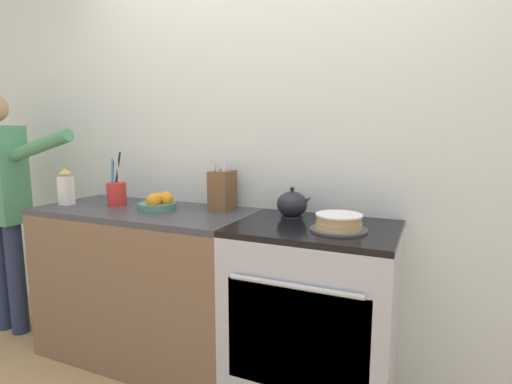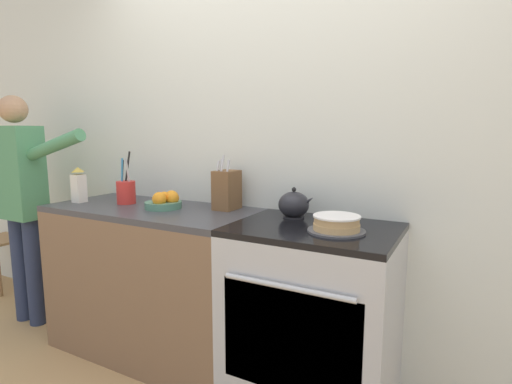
% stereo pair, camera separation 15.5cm
% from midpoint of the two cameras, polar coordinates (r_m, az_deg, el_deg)
% --- Properties ---
extents(wall_back, '(8.00, 0.04, 2.60)m').
position_cam_midpoint_polar(wall_back, '(2.31, 1.06, 6.83)').
color(wall_back, silver).
rests_on(wall_back, ground_plane).
extents(counter_cabinet, '(1.30, 0.60, 0.92)m').
position_cam_midpoint_polar(counter_cabinet, '(2.59, -17.05, -12.36)').
color(counter_cabinet, brown).
rests_on(counter_cabinet, ground_plane).
extents(stove_range, '(0.79, 0.63, 0.92)m').
position_cam_midpoint_polar(stove_range, '(2.11, 5.96, -17.08)').
color(stove_range, '#B7BABF').
rests_on(stove_range, ground_plane).
extents(layer_cake, '(0.26, 0.26, 0.08)m').
position_cam_midpoint_polar(layer_cake, '(1.86, 9.42, -4.38)').
color(layer_cake, '#4C4C51').
rests_on(layer_cake, stove_range).
extents(tea_kettle, '(0.20, 0.16, 0.16)m').
position_cam_midpoint_polar(tea_kettle, '(2.12, 3.14, -1.78)').
color(tea_kettle, '#232328').
rests_on(tea_kettle, stove_range).
extents(knife_block, '(0.12, 0.15, 0.32)m').
position_cam_midpoint_polar(knife_block, '(2.33, -6.74, 0.27)').
color(knife_block, brown).
rests_on(knife_block, counter_cabinet).
extents(utensil_crock, '(0.12, 0.12, 0.33)m').
position_cam_midpoint_polar(utensil_crock, '(2.63, -20.92, -0.13)').
color(utensil_crock, red).
rests_on(utensil_crock, counter_cabinet).
extents(fruit_bowl, '(0.22, 0.22, 0.10)m').
position_cam_midpoint_polar(fruit_bowl, '(2.41, -15.44, -1.45)').
color(fruit_bowl, '#4C7F66').
rests_on(fruit_bowl, counter_cabinet).
extents(milk_carton, '(0.07, 0.07, 0.23)m').
position_cam_midpoint_polar(milk_carton, '(2.77, -26.98, 0.56)').
color(milk_carton, white).
rests_on(milk_carton, counter_cabinet).
extents(person_baker, '(0.92, 0.20, 1.62)m').
position_cam_midpoint_polar(person_baker, '(3.18, -33.79, -0.22)').
color(person_baker, '#283351').
rests_on(person_baker, ground_plane).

